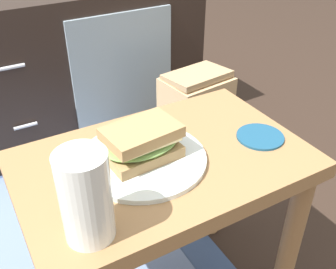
{
  "coord_description": "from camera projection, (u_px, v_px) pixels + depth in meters",
  "views": [
    {
      "loc": [
        -0.3,
        -0.54,
        0.92
      ],
      "look_at": [
        0.01,
        0.0,
        0.51
      ],
      "focal_mm": 42.35,
      "sensor_mm": 36.0,
      "label": 1
    }
  ],
  "objects": [
    {
      "name": "tv_cabinet",
      "position": [
        74.0,
        60.0,
        1.59
      ],
      "size": [
        0.96,
        0.46,
        0.58
      ],
      "color": "black",
      "rests_on": "ground"
    },
    {
      "name": "side_table",
      "position": [
        164.0,
        193.0,
        0.81
      ],
      "size": [
        0.56,
        0.36,
        0.46
      ],
      "color": "olive",
      "rests_on": "ground"
    },
    {
      "name": "beer_glass",
      "position": [
        86.0,
        198.0,
        0.56
      ],
      "size": [
        0.08,
        0.08,
        0.15
      ],
      "color": "silver",
      "rests_on": "side_table"
    },
    {
      "name": "plate",
      "position": [
        143.0,
        159.0,
        0.75
      ],
      "size": [
        0.24,
        0.24,
        0.01
      ],
      "primitive_type": "cylinder",
      "color": "silver",
      "rests_on": "side_table"
    },
    {
      "name": "coaster",
      "position": [
        260.0,
        137.0,
        0.82
      ],
      "size": [
        0.1,
        0.1,
        0.01
      ],
      "primitive_type": "cylinder",
      "color": "navy",
      "rests_on": "side_table"
    },
    {
      "name": "sandwich_front",
      "position": [
        142.0,
        143.0,
        0.73
      ],
      "size": [
        0.15,
        0.11,
        0.07
      ],
      "color": "#9E7A4C",
      "rests_on": "plate"
    },
    {
      "name": "paper_bag",
      "position": [
        195.0,
        122.0,
        1.4
      ],
      "size": [
        0.23,
        0.19,
        0.38
      ],
      "color": "tan",
      "rests_on": "ground"
    }
  ]
}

